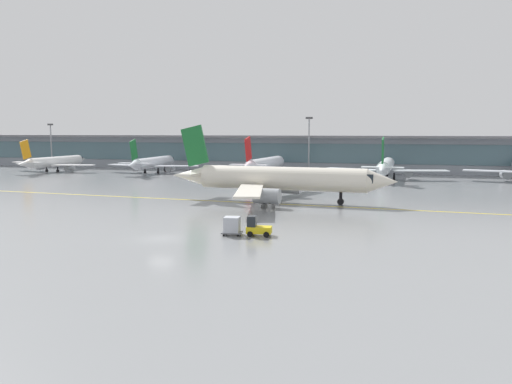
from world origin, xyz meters
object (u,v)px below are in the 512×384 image
gate_airplane_0 (55,162)px  baggage_tug (257,227)px  apron_light_mast_1 (309,142)px  gate_airplane_1 (153,163)px  taxiing_regional_jet (279,179)px  cargo_dolly_lead (232,225)px  apron_light_mast_0 (51,143)px  gate_airplane_2 (265,164)px  gate_airplane_3 (386,166)px

gate_airplane_0 → baggage_tug: size_ratio=9.53×
gate_airplane_0 → apron_light_mast_1: apron_light_mast_1 is taller
gate_airplane_1 → baggage_tug: 83.89m
taxiing_regional_jet → cargo_dolly_lead: taxiing_regional_jet is taller
gate_airplane_1 → cargo_dolly_lead: (44.85, -69.49, -1.62)m
gate_airplane_0 → taxiing_regional_jet: 81.88m
cargo_dolly_lead → baggage_tug: bearing=-0.0°
baggage_tug → taxiing_regional_jet: bearing=90.6°
gate_airplane_0 → apron_light_mast_0: bearing=42.5°
gate_airplane_2 → cargo_dolly_lead: size_ratio=12.72×
apron_light_mast_0 → apron_light_mast_1: apron_light_mast_1 is taller
taxiing_regional_jet → baggage_tug: (3.69, -25.38, -2.66)m
gate_airplane_0 → gate_airplane_2: gate_airplane_2 is taller
gate_airplane_2 → apron_light_mast_1: size_ratio=2.03×
gate_airplane_1 → baggage_tug: bearing=-147.6°
gate_airplane_0 → baggage_tug: (74.81, -65.94, -1.73)m
gate_airplane_1 → apron_light_mast_1: bearing=-76.0°
taxiing_regional_jet → cargo_dolly_lead: 25.88m
gate_airplane_3 → gate_airplane_0: bearing=93.2°
apron_light_mast_0 → cargo_dolly_lead: bearing=-43.7°
gate_airplane_3 → cargo_dolly_lead: bearing=170.5°
gate_airplane_2 → apron_light_mast_0: bearing=84.5°
baggage_tug → gate_airplane_3: bearing=73.5°
gate_airplane_2 → apron_light_mast_0: (-68.66, 11.24, 4.24)m
gate_airplane_0 → gate_airplane_1: 27.51m
gate_airplane_0 → cargo_dolly_lead: 98.02m
apron_light_mast_0 → gate_airplane_0: bearing=-49.9°
gate_airplane_2 → gate_airplane_3: 28.03m
baggage_tug → cargo_dolly_lead: baggage_tug is taller
cargo_dolly_lead → apron_light_mast_0: (-83.37, 79.58, 6.09)m
gate_airplane_0 → gate_airplane_3: 85.54m
gate_airplane_1 → apron_light_mast_0: (-38.51, 10.09, 4.47)m
baggage_tug → gate_airplane_0: bearing=130.9°
cargo_dolly_lead → taxiing_regional_jet: bearing=84.7°
baggage_tug → apron_light_mast_0: size_ratio=0.21×
apron_light_mast_0 → apron_light_mast_1: size_ratio=0.90×
gate_airplane_2 → taxiing_regional_jet: bearing=-158.4°
gate_airplane_0 → apron_light_mast_1: (65.82, 14.32, 5.25)m
cargo_dolly_lead → gate_airplane_2: bearing=94.5°
gate_airplane_2 → gate_airplane_0: bearing=95.8°
gate_airplane_3 → gate_airplane_2: bearing=92.7°
gate_airplane_1 → baggage_tug: (47.48, -69.14, -1.78)m
baggage_tug → apron_light_mast_1: size_ratio=0.19×
gate_airplane_1 → taxiing_regional_jet: taxiing_regional_jet is taller
gate_airplane_1 → baggage_tug: gate_airplane_1 is taller
gate_airplane_1 → cargo_dolly_lead: bearing=-149.3°
gate_airplane_3 → taxiing_regional_jet: taxiing_regional_jet is taller
gate_airplane_1 → taxiing_regional_jet: (43.79, -43.75, 0.88)m
taxiing_regional_jet → apron_light_mast_1: size_ratio=2.49×
baggage_tug → apron_light_mast_1: bearing=88.7°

